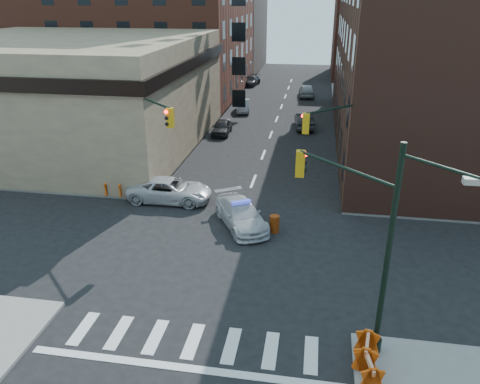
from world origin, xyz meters
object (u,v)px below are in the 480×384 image
(parked_car_enear, at_px, (304,120))
(pedestrian_a, at_px, (130,183))
(pickup, at_px, (170,190))
(parked_car_wnear, at_px, (222,127))
(barricade_nw_a, at_px, (136,188))
(barricade_se_a, at_px, (368,370))
(barrel_road, at_px, (274,224))
(pedestrian_b, at_px, (124,180))
(parked_car_wfar, at_px, (243,106))
(barrel_bank, at_px, (162,188))
(police_car, at_px, (241,214))

(parked_car_enear, xyz_separation_m, pedestrian_a, (-10.50, -18.94, 0.21))
(pickup, distance_m, parked_car_wnear, 15.68)
(pickup, bearing_deg, barricade_nw_a, 87.60)
(parked_car_enear, height_order, pedestrian_a, pedestrian_a)
(barricade_se_a, bearing_deg, parked_car_wnear, 10.42)
(barrel_road, bearing_deg, parked_car_enear, 88.03)
(pedestrian_b, xyz_separation_m, barricade_nw_a, (1.03, -0.57, -0.28))
(pedestrian_a, xyz_separation_m, barricade_se_a, (13.94, -13.88, -0.38))
(pickup, height_order, parked_car_enear, parked_car_enear)
(barricade_nw_a, bearing_deg, pedestrian_b, 163.44)
(pickup, bearing_deg, parked_car_wnear, -0.78)
(parked_car_wnear, xyz_separation_m, barricade_nw_a, (-2.54, -15.58, -0.01))
(pickup, relative_size, pedestrian_a, 3.20)
(barricade_nw_a, bearing_deg, parked_car_enear, 74.33)
(pedestrian_a, height_order, barrel_road, pedestrian_a)
(parked_car_wfar, height_order, pedestrian_a, pedestrian_a)
(parked_car_wnear, height_order, barrel_road, parked_car_wnear)
(pedestrian_a, relative_size, barrel_bank, 1.47)
(pedestrian_a, xyz_separation_m, barrel_bank, (2.04, 0.37, -0.42))
(pedestrian_a, height_order, barricade_se_a, pedestrian_a)
(parked_car_wnear, height_order, pedestrian_a, pedestrian_a)
(barrel_road, xyz_separation_m, barricade_nw_a, (-9.34, 3.25, 0.16))
(pedestrian_a, bearing_deg, barricade_se_a, -3.93)
(parked_car_wnear, bearing_deg, parked_car_enear, 22.87)
(police_car, bearing_deg, parked_car_wnear, 75.67)
(barrel_bank, bearing_deg, barricade_nw_a, -163.81)
(pickup, xyz_separation_m, pedestrian_a, (-2.75, 0.20, 0.24))
(barrel_bank, bearing_deg, pedestrian_b, 178.08)
(barrel_bank, bearing_deg, pedestrian_a, -169.70)
(barrel_bank, distance_m, barricade_nw_a, 1.71)
(pedestrian_b, height_order, barricade_se_a, pedestrian_b)
(parked_car_enear, relative_size, pedestrian_a, 2.81)
(pedestrian_a, height_order, pedestrian_b, pedestrian_a)
(pedestrian_b, bearing_deg, barrel_road, -37.35)
(parked_car_wnear, bearing_deg, barricade_nw_a, -100.97)
(parked_car_wnear, bearing_deg, police_car, -76.94)
(pickup, distance_m, parked_car_enear, 20.65)
(barricade_nw_a, bearing_deg, parked_car_wfar, 95.15)
(police_car, distance_m, pedestrian_a, 8.31)
(parked_car_enear, distance_m, pedestrian_b, 21.58)
(parked_car_enear, relative_size, barricade_se_a, 3.85)
(barrel_road, relative_size, barricade_nw_a, 0.73)
(police_car, height_order, barrel_road, police_car)
(pickup, bearing_deg, parked_car_enear, -22.16)
(barricade_se_a, bearing_deg, barrel_bank, 29.74)
(barricade_nw_a, bearing_deg, pickup, 9.99)
(barrel_bank, relative_size, barricade_nw_a, 0.84)
(barricade_nw_a, bearing_deg, parked_car_wnear, 93.03)
(parked_car_enear, bearing_deg, pedestrian_a, 54.30)
(pedestrian_b, xyz_separation_m, barrel_bank, (2.67, -0.09, -0.36))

